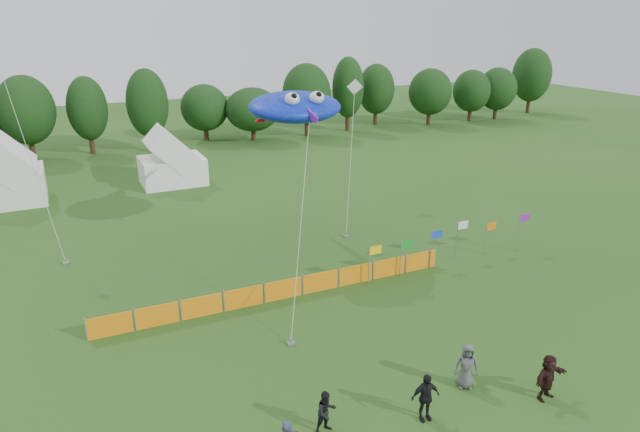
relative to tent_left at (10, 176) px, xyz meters
name	(u,v)px	position (x,y,z in m)	size (l,w,h in m)	color
ground	(391,404)	(12.95, -31.43, -2.03)	(160.00, 160.00, 0.00)	#234C16
treeline	(172,106)	(14.56, 13.50, 2.16)	(104.57, 8.78, 8.36)	#382314
tent_left	(10,176)	(0.00, 0.00, 0.00)	(4.55, 4.55, 4.01)	white
tent_right	(172,162)	(11.61, -0.02, -0.24)	(5.02, 4.02, 3.55)	white
barrier_fence	(283,289)	(12.39, -22.38, -1.53)	(17.90, 0.06, 1.00)	orange
flag_row	(449,240)	(22.15, -22.45, -0.61)	(10.73, 0.71, 2.26)	gray
spectator_b	(326,412)	(10.26, -31.68, -1.26)	(0.74, 0.58, 1.53)	black
spectator_d	(425,397)	(13.57, -32.55, -1.14)	(1.04, 0.43, 1.78)	black
spectator_e	(466,366)	(15.99, -31.70, -1.13)	(0.88, 0.57, 1.79)	#4A4B4F
spectator_f	(548,377)	(18.20, -33.47, -1.14)	(1.63, 0.52, 1.76)	black
stingray_kite	(293,106)	(15.55, -16.41, 6.29)	(7.79, 17.13, 9.36)	#102DE4
small_kite_white	(352,128)	(22.06, -11.21, 3.65)	(5.19, 7.80, 8.72)	white
small_kite_dark	(17,118)	(1.64, -10.37, 5.72)	(2.78, 5.38, 13.34)	black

